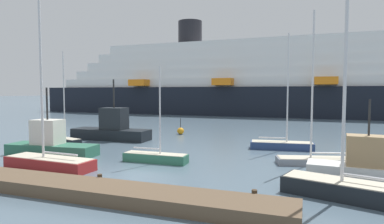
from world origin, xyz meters
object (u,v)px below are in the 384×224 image
(sailboat_5, at_px, (282,144))
(cruise_ship, at_px, (275,83))
(sailboat_0, at_px, (63,138))
(sailboat_3, at_px, (49,160))
(fishing_boat_1, at_px, (364,166))
(sailboat_1, at_px, (353,187))
(fishing_boat_2, at_px, (51,144))
(sailboat_2, at_px, (155,157))
(fishing_boat_0, at_px, (112,129))
(channel_buoy_0, at_px, (181,131))
(sailboat_4, at_px, (317,158))

(sailboat_5, xyz_separation_m, cruise_ship, (-4.23, 40.91, 6.22))
(sailboat_0, distance_m, cruise_ship, 47.40)
(sailboat_3, distance_m, fishing_boat_1, 18.55)
(sailboat_1, relative_size, fishing_boat_2, 1.70)
(sailboat_1, distance_m, fishing_boat_2, 20.88)
(sailboat_1, height_order, sailboat_2, sailboat_1)
(sailboat_0, bearing_deg, sailboat_2, -4.68)
(fishing_boat_0, distance_m, fishing_boat_1, 23.33)
(cruise_ship, bearing_deg, sailboat_5, -83.05)
(sailboat_0, xyz_separation_m, channel_buoy_0, (8.47, 9.35, -0.03))
(sailboat_0, distance_m, channel_buoy_0, 12.62)
(sailboat_0, bearing_deg, fishing_boat_0, 60.10)
(sailboat_0, relative_size, sailboat_1, 0.71)
(fishing_boat_1, relative_size, fishing_boat_2, 0.78)
(sailboat_0, bearing_deg, channel_buoy_0, 64.71)
(sailboat_1, distance_m, fishing_boat_0, 23.96)
(fishing_boat_1, bearing_deg, sailboat_4, 124.03)
(sailboat_3, relative_size, cruise_ship, 0.11)
(sailboat_3, height_order, fishing_boat_1, sailboat_3)
(sailboat_0, height_order, channel_buoy_0, sailboat_0)
(sailboat_5, relative_size, fishing_boat_2, 1.36)
(sailboat_5, bearing_deg, cruise_ship, 89.68)
(cruise_ship, bearing_deg, fishing_boat_2, -102.98)
(fishing_boat_2, bearing_deg, channel_buoy_0, -113.96)
(sailboat_4, bearing_deg, fishing_boat_0, -29.29)
(fishing_boat_1, height_order, fishing_boat_2, fishing_boat_2)
(sailboat_1, relative_size, sailboat_5, 1.25)
(sailboat_4, relative_size, fishing_boat_2, 1.42)
(sailboat_2, bearing_deg, fishing_boat_1, -4.46)
(sailboat_0, relative_size, fishing_boat_2, 1.21)
(sailboat_5, relative_size, fishing_boat_1, 1.73)
(fishing_boat_1, xyz_separation_m, channel_buoy_0, (-16.49, 15.03, -0.51))
(sailboat_2, height_order, channel_buoy_0, sailboat_2)
(sailboat_4, bearing_deg, fishing_boat_1, 104.98)
(sailboat_4, distance_m, fishing_boat_0, 20.01)
(sailboat_4, distance_m, fishing_boat_1, 4.48)
(sailboat_4, distance_m, sailboat_5, 5.78)
(sailboat_1, relative_size, cruise_ship, 0.11)
(sailboat_0, distance_m, sailboat_4, 22.82)
(sailboat_0, xyz_separation_m, fishing_boat_1, (24.96, -5.68, 0.48))
(sailboat_0, height_order, sailboat_5, sailboat_5)
(fishing_boat_0, relative_size, channel_buoy_0, 4.39)
(sailboat_1, bearing_deg, sailboat_5, -55.16)
(sailboat_0, relative_size, cruise_ship, 0.08)
(sailboat_4, xyz_separation_m, fishing_boat_2, (-19.24, -3.47, 0.45))
(sailboat_1, bearing_deg, cruise_ship, -64.37)
(sailboat_0, bearing_deg, sailboat_1, -3.40)
(sailboat_2, relative_size, sailboat_5, 0.68)
(fishing_boat_0, xyz_separation_m, fishing_boat_1, (21.57, -8.87, -0.16))
(sailboat_2, xyz_separation_m, sailboat_4, (10.54, 3.01, 0.06))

